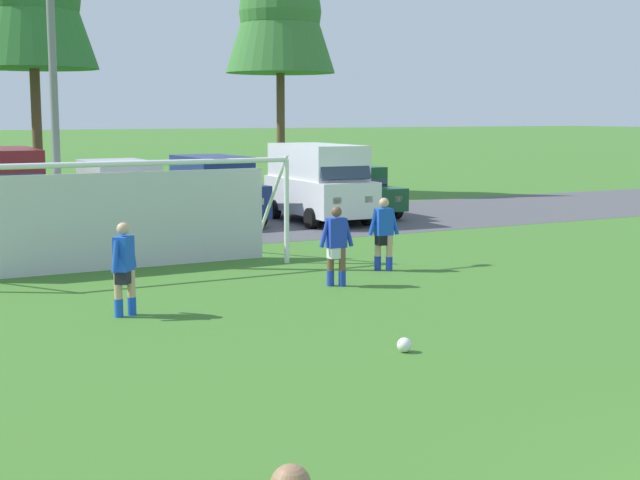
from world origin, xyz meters
TOP-DOWN VIEW (x-y plane):
  - ground_plane at (0.00, 15.00)m, footprint 400.00×400.00m
  - parking_lot_strip at (0.00, 22.49)m, footprint 52.00×8.40m
  - soccer_ball at (-0.19, 7.08)m, footprint 0.22×0.22m
  - soccer_goal at (-1.86, 15.92)m, footprint 7.44×2.01m
  - player_striker_near at (-3.15, 11.37)m, footprint 0.60×0.56m
  - player_midfield_center at (1.43, 12.07)m, footprint 0.73×0.29m
  - player_defender_far at (3.26, 13.19)m, footprint 0.73×0.33m
  - parked_car_slot_left at (-3.30, 23.19)m, footprint 2.37×4.89m
  - parked_car_slot_center_left at (-0.33, 21.76)m, footprint 2.18×4.62m
  - parked_car_slot_center at (3.16, 23.37)m, footprint 2.24×4.65m
  - parked_car_slot_center_right at (6.33, 22.11)m, footprint 2.37×4.89m
  - parked_car_slot_right at (8.10, 22.97)m, footprint 2.06×4.21m
  - street_lamp at (-2.88, 17.13)m, footprint 2.00×0.32m

SIDE VIEW (x-z plane):
  - ground_plane at x=0.00m, z-range 0.00..0.00m
  - parking_lot_strip at x=0.00m, z-range 0.00..0.01m
  - soccer_ball at x=-0.19m, z-range 0.00..0.22m
  - player_striker_near at x=-3.15m, z-range 0.00..1.64m
  - player_midfield_center at x=1.43m, z-range 0.00..1.64m
  - player_defender_far at x=3.26m, z-range 0.00..1.64m
  - parked_car_slot_right at x=8.10m, z-range 0.02..1.74m
  - parked_car_slot_center_left at x=-0.33m, z-range 0.03..2.19m
  - parked_car_slot_center at x=3.16m, z-range 0.03..2.19m
  - soccer_goal at x=-1.86m, z-range 0.01..2.58m
  - parked_car_slot_left at x=-3.30m, z-range 0.08..2.60m
  - parked_car_slot_center_right at x=6.33m, z-range 0.08..2.60m
  - street_lamp at x=-2.88m, z-range 0.14..8.53m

